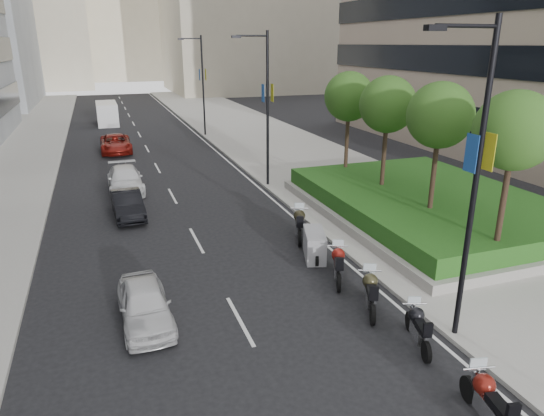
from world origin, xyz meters
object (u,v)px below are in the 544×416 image
lamp_post_1 (265,103)px  motorcycle_3 (370,292)px  lamp_post_0 (472,173)px  motorcycle_2 (418,327)px  car_d (116,144)px  motorcycle_4 (338,265)px  car_a (145,304)px  lamp_post_2 (201,81)px  motorcycle_1 (488,402)px  motorcycle_6 (299,224)px  car_c (125,180)px  motorcycle_5 (314,245)px  delivery_van (107,114)px  car_b (128,204)px

lamp_post_1 → motorcycle_3: bearing=-95.5°
lamp_post_0 → motorcycle_2: (-1.14, 0.05, -4.49)m
lamp_post_0 → car_d: (-8.09, 30.37, -4.36)m
motorcycle_4 → car_d: size_ratio=0.43×
car_a → car_d: (0.35, 26.49, 0.06)m
lamp_post_2 → motorcycle_1: bearing=-92.3°
motorcycle_6 → motorcycle_4: bearing=-162.0°
motorcycle_1 → car_c: bearing=28.5°
motorcycle_3 → car_a: (-7.01, 1.66, 0.02)m
motorcycle_3 → motorcycle_5: motorcycle_3 is taller
motorcycle_5 → motorcycle_1: bearing=-162.6°
motorcycle_1 → motorcycle_3: size_ratio=1.07×
lamp_post_2 → motorcycle_3: lamp_post_2 is taller
motorcycle_5 → car_a: (-6.96, -2.64, 0.07)m
lamp_post_1 → delivery_van: 29.76m
motorcycle_4 → car_a: size_ratio=0.57×
motorcycle_4 → motorcycle_6: size_ratio=0.92×
lamp_post_2 → car_d: 10.29m
motorcycle_3 → delivery_van: size_ratio=0.40×
motorcycle_4 → car_c: bearing=48.9°
lamp_post_0 → delivery_van: bearing=100.3°
motorcycle_3 → car_c: bearing=46.3°
car_a → motorcycle_5: bearing=19.3°
motorcycle_6 → car_d: (-6.87, 21.64, 0.04)m
motorcycle_1 → motorcycle_5: size_ratio=1.15×
lamp_post_1 → lamp_post_2: size_ratio=1.00×
lamp_post_1 → car_b: (-8.26, -2.78, -4.41)m
lamp_post_1 → motorcycle_2: size_ratio=4.33×
car_a → car_b: (0.18, 10.33, 0.01)m
motorcycle_4 → motorcycle_5: motorcycle_4 is taller
lamp_post_0 → car_c: 21.05m
motorcycle_5 → car_b: bearing=59.2°
lamp_post_2 → motorcycle_3: (-1.43, -32.77, -4.44)m
motorcycle_3 → delivery_van: bearing=33.6°
lamp_post_0 → motorcycle_1: lamp_post_0 is taller
lamp_post_0 → motorcycle_5: 8.06m
motorcycle_4 → delivery_van: bearing=33.8°
lamp_post_0 → car_d: lamp_post_0 is taller
car_a → lamp_post_0: bearing=-26.2°
motorcycle_4 → car_b: (-6.80, 9.74, 0.04)m
car_b → motorcycle_5: bearing=-51.0°
motorcycle_2 → car_a: (-7.30, 3.83, 0.07)m
lamp_post_2 → car_d: lamp_post_2 is taller
motorcycle_5 → car_a: bearing=128.6°
lamp_post_0 → motorcycle_1: (-1.55, -3.15, -4.44)m
lamp_post_2 → delivery_van: size_ratio=1.64×
motorcycle_2 → car_b: 15.85m
lamp_post_1 → car_c: 9.38m
motorcycle_5 → motorcycle_6: motorcycle_6 is taller
motorcycle_2 → motorcycle_5: size_ratio=1.03×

